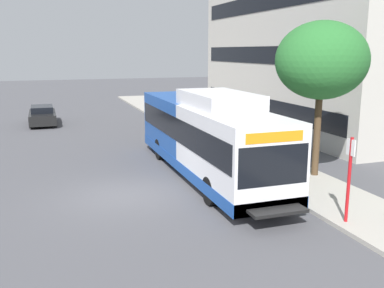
# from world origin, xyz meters

# --- Properties ---
(ground_plane) EXTENTS (120.00, 120.00, 0.00)m
(ground_plane) POSITION_xyz_m (0.00, 8.00, 0.00)
(ground_plane) COLOR #4C4C51
(sidewalk_curb) EXTENTS (3.00, 56.00, 0.14)m
(sidewalk_curb) POSITION_xyz_m (7.00, 6.00, 0.07)
(sidewalk_curb) COLOR #A8A399
(sidewalk_curb) RESTS_ON ground
(transit_bus) EXTENTS (2.58, 12.25, 3.65)m
(transit_bus) POSITION_xyz_m (3.84, 1.55, 1.70)
(transit_bus) COLOR white
(transit_bus) RESTS_ON ground
(bus_stop_sign_pole) EXTENTS (0.10, 0.36, 2.60)m
(bus_stop_sign_pole) POSITION_xyz_m (5.91, -5.00, 1.65)
(bus_stop_sign_pole) COLOR red
(bus_stop_sign_pole) RESTS_ON sidewalk_curb
(street_tree_near_stop) EXTENTS (3.63, 3.63, 6.23)m
(street_tree_near_stop) POSITION_xyz_m (7.99, -0.37, 4.81)
(street_tree_near_stop) COLOR #4C3823
(street_tree_near_stop) RESTS_ON sidewalk_curb
(parked_car_far_lane) EXTENTS (1.80, 4.50, 1.33)m
(parked_car_far_lane) POSITION_xyz_m (-2.66, 17.48, 0.66)
(parked_car_far_lane) COLOR black
(parked_car_far_lane) RESTS_ON ground
(lattice_comm_tower) EXTENTS (1.10, 1.10, 25.23)m
(lattice_comm_tower) POSITION_xyz_m (15.28, 25.76, 8.29)
(lattice_comm_tower) COLOR #B7B7BC
(lattice_comm_tower) RESTS_ON ground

